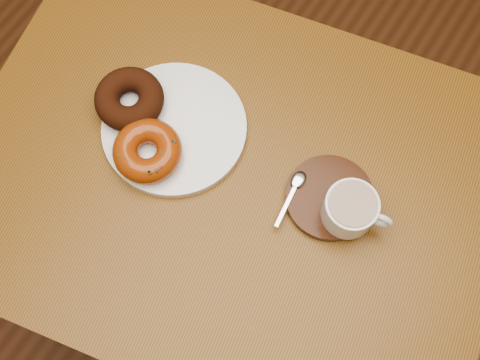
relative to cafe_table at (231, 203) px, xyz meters
The scene contains 8 objects.
ground 0.77m from the cafe_table, 156.14° to the left, with size 6.00×6.00×0.00m, color brown.
cafe_table is the anchor object (origin of this frame).
donut_plate 0.19m from the cafe_table, behind, with size 0.24×0.24×0.01m, color white.
donut_cinnamon 0.27m from the cafe_table, behind, with size 0.11×0.11×0.04m, color #34160A.
donut_caramel 0.22m from the cafe_table, 161.18° to the right, with size 0.15×0.15×0.04m.
saucer 0.22m from the cafe_table, 20.16° to the left, with size 0.14×0.14×0.02m, color #341507.
coffee_cup 0.27m from the cafe_table, 13.20° to the left, with size 0.11×0.08×0.06m.
teaspoon 0.19m from the cafe_table, 23.42° to the left, with size 0.03×0.10×0.01m.
Camera 1 is at (0.48, -0.40, 1.75)m, focal length 45.00 mm.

